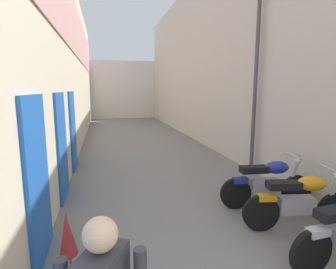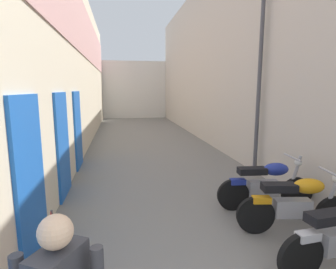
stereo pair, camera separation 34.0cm
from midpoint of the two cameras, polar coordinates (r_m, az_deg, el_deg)
The scene contains 8 objects.
ground_plane at distance 9.24m, azimuth -4.38°, elevation -4.73°, with size 37.07×37.07×0.00m, color slate.
building_left at distance 10.89m, azimuth -20.41°, elevation 13.27°, with size 0.45×21.07×6.15m.
building_right at distance 11.62m, azimuth 7.11°, elevation 15.15°, with size 0.45×21.07×6.85m.
building_far_end at distance 22.43m, azimuth -9.96°, elevation 9.15°, with size 7.85×2.00×4.36m, color silver.
motorcycle_third at distance 4.92m, azimuth 24.00°, elevation -12.40°, with size 1.84×0.58×1.04m.
motorcycle_fourth at distance 5.62m, azimuth 18.39°, elevation -9.35°, with size 1.85×0.58×1.04m.
umbrella_leaning at distance 3.46m, azimuth -23.06°, elevation -18.64°, with size 0.20×0.35×0.97m.
street_lamp at distance 7.39m, azimuth 16.10°, elevation 14.38°, with size 0.79×0.18×5.08m.
Camera 1 is at (-1.55, -0.28, 2.27)m, focal length 29.26 mm.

